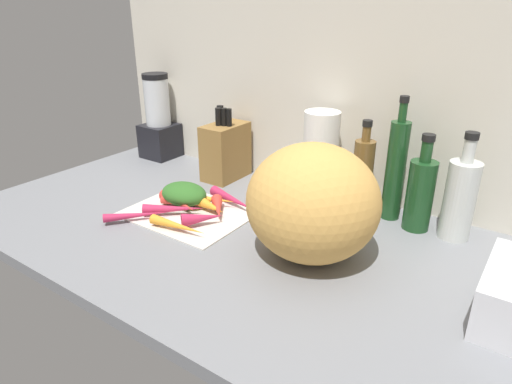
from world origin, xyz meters
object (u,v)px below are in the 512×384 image
object	(u,v)px
carrot_1	(173,209)
carrot_5	(202,218)
carrot_6	(191,203)
bottle_1	(395,169)
carrot_2	(210,206)
cutting_board	(188,213)
knife_block	(225,150)
carrot_7	(178,226)
carrot_3	(233,200)
carrot_8	(136,215)
blender_appliance	(159,122)
bottle_0	(363,174)
carrot_0	(218,208)
winter_squash	(312,203)
bottle_2	(420,193)
paper_towel_roll	(320,157)
bottle_3	(460,198)
carrot_4	(179,202)
carrot_9	(205,199)

from	to	relation	value
carrot_1	carrot_5	distance (cm)	10.45
carrot_6	bottle_1	distance (cm)	55.83
carrot_2	carrot_5	distance (cm)	7.56
cutting_board	knife_block	size ratio (longest dim) A/B	1.40
carrot_7	carrot_2	bearing A→B (deg)	91.67
carrot_6	bottle_1	xyz separation A→B (cm)	(47.13, 27.49, 11.80)
carrot_3	cutting_board	bearing A→B (deg)	-124.27
carrot_7	carrot_8	xyz separation A→B (cm)	(-13.45, -1.75, -0.13)
blender_appliance	bottle_0	size ratio (longest dim) A/B	1.21
carrot_0	winter_squash	xyz separation A→B (cm)	(30.02, -3.54, 10.75)
bottle_2	carrot_8	bearing A→B (deg)	-147.65
paper_towel_roll	cutting_board	bearing A→B (deg)	-129.04
paper_towel_roll	bottle_1	bearing A→B (deg)	0.65
carrot_0	carrot_2	bearing A→B (deg)	-172.78
bottle_2	bottle_3	world-z (taller)	bottle_3
carrot_0	carrot_5	xyz separation A→B (cm)	(0.67, -7.18, 0.13)
carrot_8	bottle_2	world-z (taller)	bottle_2
carrot_6	bottle_1	size ratio (longest dim) A/B	0.54
cutting_board	winter_squash	world-z (taller)	winter_squash
carrot_5	cutting_board	bearing A→B (deg)	158.11
bottle_0	bottle_3	world-z (taller)	bottle_3
paper_towel_roll	carrot_5	bearing A→B (deg)	-115.62
carrot_0	bottle_3	bearing A→B (deg)	24.04
winter_squash	bottle_1	world-z (taller)	bottle_1
carrot_4	bottle_1	distance (cm)	58.83
cutting_board	carrot_6	xyz separation A→B (cm)	(-1.29, 2.64, 1.60)
carrot_6	carrot_7	size ratio (longest dim) A/B	1.08
carrot_8	cutting_board	bearing A→B (deg)	54.65
carrot_2	carrot_8	size ratio (longest dim) A/B	0.67
carrot_8	bottle_0	distance (cm)	61.94
carrot_6	carrot_0	bearing A→B (deg)	7.69
bottle_1	carrot_7	bearing A→B (deg)	-135.55
carrot_8	bottle_3	size ratio (longest dim) A/B	0.62
carrot_7	blender_appliance	distance (cm)	63.64
carrot_8	blender_appliance	size ratio (longest dim) A/B	0.54
paper_towel_roll	bottle_2	xyz separation A→B (cm)	(29.20, -2.21, -3.21)
winter_squash	bottle_1	distance (cm)	30.93
bottle_1	bottle_2	distance (cm)	8.92
carrot_3	carrot_9	bearing A→B (deg)	-146.19
carrot_5	winter_squash	bearing A→B (deg)	7.08
carrot_4	paper_towel_roll	world-z (taller)	paper_towel_roll
carrot_2	bottle_1	world-z (taller)	bottle_1
bottle_1	carrot_6	bearing A→B (deg)	-149.75
bottle_0	carrot_4	bearing A→B (deg)	-143.47
carrot_7	bottle_1	bearing A→B (deg)	44.45
carrot_6	bottle_1	bearing A→B (deg)	30.25
blender_appliance	carrot_6	bearing A→B (deg)	-34.76
carrot_0	carrot_3	world-z (taller)	carrot_0
carrot_5	bottle_2	bearing A→B (deg)	34.50
carrot_5	bottle_1	distance (cm)	51.53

